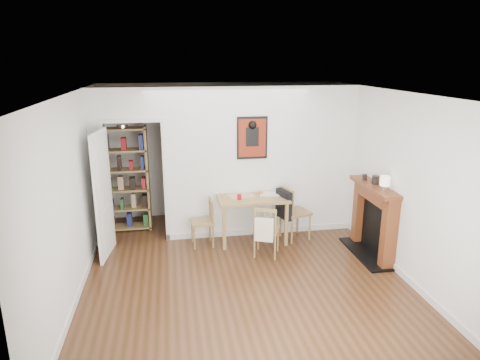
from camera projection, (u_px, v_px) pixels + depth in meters
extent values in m
plane|color=#512D1A|center=(242.00, 272.00, 6.31)|extent=(5.20, 5.20, 0.00)
plane|color=white|center=(220.00, 150.00, 8.42)|extent=(4.50, 0.00, 4.50)
plane|color=white|center=(296.00, 279.00, 3.49)|extent=(4.50, 0.00, 4.50)
plane|color=white|center=(73.00, 196.00, 5.60)|extent=(0.00, 5.20, 5.20)
plane|color=white|center=(392.00, 180.00, 6.32)|extent=(0.00, 5.20, 5.20)
plane|color=silver|center=(242.00, 93.00, 5.60)|extent=(5.20, 5.20, 0.00)
cube|color=white|center=(261.00, 163.00, 7.38)|extent=(3.35, 0.10, 2.60)
cube|color=white|center=(99.00, 169.00, 6.95)|extent=(0.25, 0.10, 2.60)
cube|color=white|center=(131.00, 105.00, 6.76)|extent=(0.90, 0.10, 0.55)
cube|color=silver|center=(106.00, 185.00, 7.04)|extent=(0.06, 0.14, 2.05)
cube|color=silver|center=(165.00, 182.00, 7.19)|extent=(0.06, 0.14, 2.05)
cube|color=silver|center=(261.00, 231.00, 7.66)|extent=(3.35, 0.02, 0.10)
cube|color=silver|center=(75.00, 305.00, 5.38)|extent=(0.02, 4.00, 0.10)
cube|color=silver|center=(404.00, 276.00, 6.09)|extent=(0.02, 4.00, 0.10)
cube|color=white|center=(103.00, 195.00, 6.60)|extent=(0.15, 0.80, 2.00)
cube|color=black|center=(252.00, 138.00, 7.16)|extent=(0.52, 0.02, 0.72)
cube|color=maroon|center=(252.00, 138.00, 7.15)|extent=(0.46, 0.00, 0.64)
cube|color=#9C7949|center=(252.00, 198.00, 7.20)|extent=(1.17, 0.74, 0.04)
cube|color=#9C7949|center=(224.00, 228.00, 6.94)|extent=(0.05, 0.05, 0.75)
cube|color=#9C7949|center=(286.00, 224.00, 7.10)|extent=(0.05, 0.05, 0.75)
cube|color=#9C7949|center=(220.00, 215.00, 7.52)|extent=(0.05, 0.05, 0.75)
cube|color=#9C7949|center=(277.00, 212.00, 7.69)|extent=(0.05, 0.05, 0.75)
cube|color=black|center=(284.00, 204.00, 7.21)|extent=(0.22, 0.40, 0.49)
cube|color=beige|center=(264.00, 229.00, 6.52)|extent=(0.30, 0.20, 0.36)
cube|color=#9C7949|center=(104.00, 180.00, 7.60)|extent=(0.04, 0.32, 1.90)
cube|color=#9C7949|center=(148.00, 178.00, 7.72)|extent=(0.04, 0.32, 1.90)
cube|color=#9C7949|center=(130.00, 226.00, 7.91)|extent=(0.80, 0.32, 0.03)
cube|color=#9C7949|center=(127.00, 189.00, 7.72)|extent=(0.80, 0.32, 0.03)
cube|color=#9C7949|center=(123.00, 129.00, 7.41)|extent=(0.80, 0.32, 0.03)
cube|color=maroon|center=(126.00, 179.00, 7.66)|extent=(0.70, 0.26, 0.26)
cube|color=brown|center=(389.00, 234.00, 6.27)|extent=(0.20, 0.16, 1.10)
cube|color=brown|center=(360.00, 211.00, 7.21)|extent=(0.20, 0.16, 1.10)
cube|color=brown|center=(375.00, 187.00, 6.58)|extent=(0.30, 1.21, 0.06)
cube|color=brown|center=(376.00, 195.00, 6.62)|extent=(0.20, 0.85, 0.20)
cube|color=black|center=(376.00, 228.00, 6.78)|extent=(0.08, 0.81, 0.88)
cube|color=black|center=(367.00, 253.00, 6.88)|extent=(0.45, 1.25, 0.03)
cylinder|color=maroon|center=(239.00, 197.00, 7.03)|extent=(0.07, 0.07, 0.09)
sphere|color=orange|center=(261.00, 192.00, 7.29)|extent=(0.08, 0.08, 0.08)
cube|color=beige|center=(241.00, 196.00, 7.24)|extent=(0.48, 0.41, 0.00)
cube|color=silver|center=(269.00, 194.00, 7.31)|extent=(0.36, 0.29, 0.02)
cylinder|color=silver|center=(384.00, 188.00, 6.26)|extent=(0.07, 0.07, 0.08)
cylinder|color=#F7F2CE|center=(385.00, 181.00, 6.23)|extent=(0.15, 0.15, 0.15)
cylinder|color=black|center=(375.00, 180.00, 6.60)|extent=(0.11, 0.11, 0.13)
cylinder|color=black|center=(365.00, 177.00, 6.84)|extent=(0.07, 0.07, 0.09)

